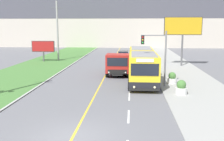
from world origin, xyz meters
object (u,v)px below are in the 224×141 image
dump_truck (118,64)px  planter_round_second (172,78)px  billboard_large (183,28)px  billboard_small (43,47)px  traffic_light_mast (158,51)px  city_bus (142,65)px  utility_pole_far (57,31)px  car_distant (123,56)px  planter_round_near (181,88)px

dump_truck → planter_round_second: dump_truck is taller
billboard_large → billboard_small: (-20.38, 3.15, -2.91)m
traffic_light_mast → planter_round_second: size_ratio=4.69×
city_bus → billboard_small: size_ratio=3.34×
dump_truck → traffic_light_mast: size_ratio=1.29×
city_bus → billboard_small: bearing=139.0°
utility_pole_far → planter_round_second: 22.92m
planter_round_second → traffic_light_mast: bearing=-145.3°
dump_truck → planter_round_second: (5.33, -4.05, -0.70)m
city_bus → planter_round_second: city_bus is taller
car_distant → planter_round_second: (5.21, -17.52, -0.13)m
car_distant → billboard_small: size_ratio=1.22×
utility_pole_far → traffic_light_mast: utility_pole_far is taller
traffic_light_mast → planter_round_second: 3.29m
planter_round_near → planter_round_second: bearing=91.6°
billboard_small → planter_round_near: 25.60m
utility_pole_far → billboard_small: bearing=-136.6°
billboard_small → car_distant: bearing=13.7°
city_bus → utility_pole_far: size_ratio=1.26×
city_bus → dump_truck: 3.36m
billboard_large → planter_round_near: billboard_large is taller
city_bus → utility_pole_far: bearing=131.5°
dump_truck → billboard_small: (-12.09, 10.50, 1.00)m
traffic_light_mast → planter_round_near: 4.31m
car_distant → billboard_small: billboard_small is taller
billboard_small → planter_round_near: size_ratio=3.03×
planter_round_near → billboard_small: bearing=133.3°
utility_pole_far → traffic_light_mast: size_ratio=1.85×
utility_pole_far → billboard_small: utility_pole_far is taller
city_bus → billboard_large: 11.72m
city_bus → traffic_light_mast: bearing=-66.9°
traffic_light_mast → planter_round_second: (1.55, 1.07, -2.69)m
dump_truck → planter_round_second: size_ratio=6.03×
city_bus → traffic_light_mast: size_ratio=2.33×
car_distant → planter_round_second: car_distant is taller
billboard_large → billboard_small: bearing=171.2°
traffic_light_mast → planter_round_second: traffic_light_mast is taller
city_bus → dump_truck: city_bus is taller
billboard_small → planter_round_near: (17.53, -18.58, -1.65)m
dump_truck → planter_round_second: 6.73m
traffic_light_mast → planter_round_second: bearing=34.7°
utility_pole_far → traffic_light_mast: (14.03, -17.36, -1.47)m
dump_truck → utility_pole_far: (-10.25, 12.23, 3.46)m
billboard_large → planter_round_second: billboard_large is taller
dump_truck → city_bus: bearing=-41.0°
city_bus → billboard_small: (-14.62, 12.69, 0.71)m
utility_pole_far → traffic_light_mast: 22.37m
utility_pole_far → planter_round_second: (15.58, -16.29, -4.16)m
utility_pole_far → city_bus: bearing=-48.5°
billboard_large → planter_round_near: (-2.85, -15.43, -4.57)m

